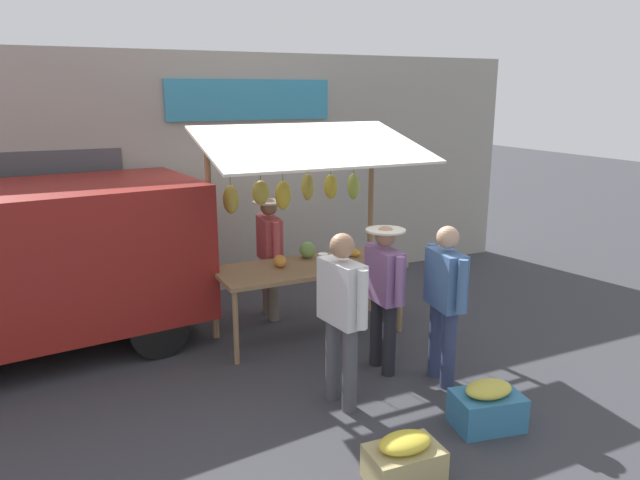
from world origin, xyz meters
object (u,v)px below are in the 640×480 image
at_px(market_stall, 306,209).
at_px(produce_crate_side, 404,460).
at_px(vendor_with_sunhat, 270,249).
at_px(produce_crate_near, 487,406).
at_px(shopper_in_striped_shirt, 384,288).
at_px(shopper_with_ponytail, 342,308).
at_px(shopper_with_shopping_bag, 445,294).

xyz_separation_m(market_stall, produce_crate_side, (0.50, 2.90, -1.37)).
distance_m(vendor_with_sunhat, produce_crate_near, 3.44).
xyz_separation_m(vendor_with_sunhat, produce_crate_side, (0.30, 3.59, -0.74)).
bearing_deg(shopper_in_striped_shirt, shopper_with_ponytail, 122.89).
xyz_separation_m(vendor_with_sunhat, shopper_with_ponytail, (0.21, 2.38, 0.04)).
bearing_deg(shopper_with_ponytail, market_stall, -21.14).
xyz_separation_m(vendor_with_sunhat, shopper_with_shopping_bag, (-0.92, 2.41, 0.02)).
distance_m(market_stall, shopper_with_shopping_bag, 1.96).
distance_m(shopper_with_ponytail, produce_crate_side, 1.45).
bearing_deg(shopper_with_ponytail, produce_crate_near, -140.13).
bearing_deg(shopper_with_shopping_bag, market_stall, 30.63).
height_order(vendor_with_sunhat, shopper_with_shopping_bag, shopper_with_shopping_bag).
relative_size(market_stall, produce_crate_side, 4.31).
relative_size(shopper_with_ponytail, produce_crate_side, 2.86).
distance_m(vendor_with_sunhat, shopper_in_striped_shirt, 2.00).
distance_m(market_stall, vendor_with_sunhat, 0.95).
xyz_separation_m(shopper_with_ponytail, produce_crate_near, (-0.98, 0.90, -0.77)).
xyz_separation_m(vendor_with_sunhat, produce_crate_near, (-0.77, 3.28, -0.72)).
xyz_separation_m(shopper_in_striped_shirt, shopper_with_ponytail, (0.73, 0.45, 0.05)).
xyz_separation_m(market_stall, shopper_with_shopping_bag, (-0.72, 1.72, -0.61)).
height_order(vendor_with_sunhat, shopper_with_ponytail, shopper_with_ponytail).
height_order(market_stall, shopper_with_shopping_bag, market_stall).
bearing_deg(produce_crate_near, shopper_with_ponytail, -42.50).
bearing_deg(shopper_with_shopping_bag, shopper_with_ponytail, 96.39).
bearing_deg(shopper_in_striped_shirt, produce_crate_near, -168.50).
bearing_deg(produce_crate_near, market_stall, -77.55).
height_order(shopper_with_ponytail, produce_crate_near, shopper_with_ponytail).
bearing_deg(vendor_with_sunhat, produce_crate_side, -0.57).
bearing_deg(produce_crate_side, shopper_in_striped_shirt, -116.19).
distance_m(shopper_with_ponytail, produce_crate_near, 1.53).
xyz_separation_m(shopper_with_shopping_bag, produce_crate_side, (1.22, 1.18, -0.76)).
relative_size(market_stall, shopper_with_shopping_bag, 1.54).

